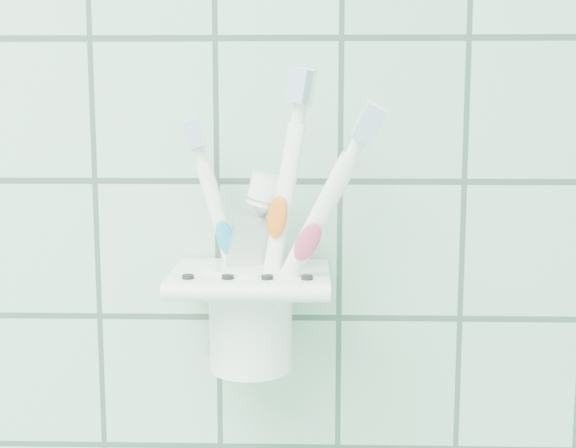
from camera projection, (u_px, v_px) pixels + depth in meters
The scene contains 6 objects.
holder_bracket at pixel (251, 280), 0.61m from camera, with size 0.12×0.10×0.04m.
cup at pixel (251, 312), 0.62m from camera, with size 0.07×0.07×0.08m.
toothbrush_pink at pixel (260, 235), 0.61m from camera, with size 0.06×0.02×0.19m.
toothbrush_blue at pixel (255, 217), 0.60m from camera, with size 0.05×0.03×0.23m.
toothbrush_orange at pixel (244, 218), 0.60m from camera, with size 0.09×0.05×0.22m.
toothpaste_tube at pixel (231, 251), 0.62m from camera, with size 0.06×0.04×0.15m.
Camera 1 is at (0.68, 0.55, 1.43)m, focal length 50.00 mm.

